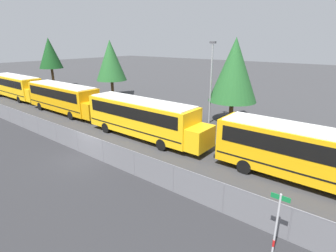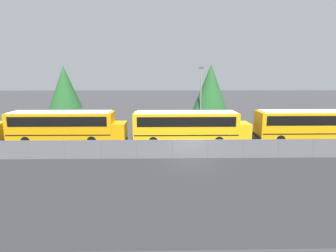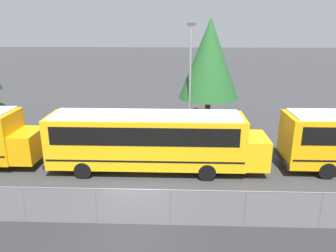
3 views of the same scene
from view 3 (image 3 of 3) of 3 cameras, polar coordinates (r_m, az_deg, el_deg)
The scene contains 5 objects.
ground_plane at distance 14.41m, azimuth -5.93°, elevation -16.61°, with size 200.00×200.00×0.00m, color #38383A.
fence at distance 13.95m, azimuth -6.05°, elevation -13.75°, with size 76.19×0.07×1.65m.
school_bus_2 at distance 18.18m, azimuth -2.98°, elevation -2.06°, with size 12.14×2.59×3.32m.
light_pole at distance 24.68m, azimuth 3.88°, elevation 9.04°, with size 0.60×0.24×8.03m.
tree_0 at distance 26.39m, azimuth 7.25°, elevation 11.53°, with size 4.80×4.80×8.46m.
Camera 3 is at (1.86, -11.77, 8.09)m, focal length 35.00 mm.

